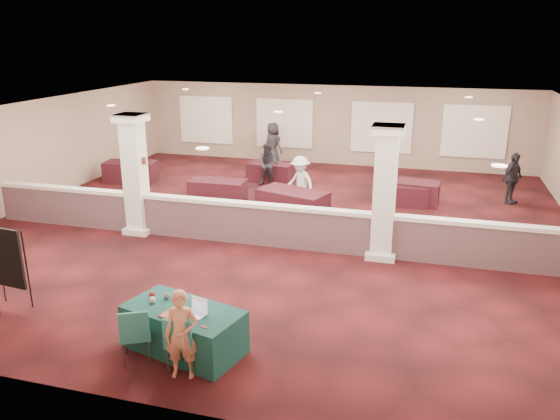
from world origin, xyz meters
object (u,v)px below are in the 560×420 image
(near_table, at_px, (184,329))
(conf_chair_main, at_px, (181,339))
(far_table_front_left, at_px, (218,191))
(attendee_a, at_px, (268,165))
(attendee_c, at_px, (512,178))
(far_table_back_right, at_px, (410,192))
(far_table_front_right, at_px, (402,195))
(woman, at_px, (182,335))
(conf_chair_side, at_px, (135,331))
(far_table_back_center, at_px, (270,172))
(attendee_d, at_px, (273,144))
(far_table_front_center, at_px, (293,204))
(easel_board, at_px, (2,258))
(attendee_b, at_px, (300,182))
(far_table_back_left, at_px, (131,172))

(near_table, relative_size, conf_chair_main, 2.06)
(far_table_front_left, xyz_separation_m, attendee_a, (1.00, 2.29, 0.40))
(attendee_c, bearing_deg, far_table_back_right, 144.09)
(far_table_front_right, distance_m, attendee_a, 4.83)
(woman, bearing_deg, attendee_c, 48.63)
(near_table, bearing_deg, attendee_c, 74.37)
(conf_chair_side, xyz_separation_m, far_table_back_center, (-1.24, 11.76, -0.26))
(far_table_front_right, relative_size, attendee_d, 0.90)
(far_table_front_center, height_order, attendee_a, attendee_a)
(easel_board, bearing_deg, near_table, -0.17)
(woman, height_order, far_table_back_center, woman)
(easel_board, relative_size, far_table_front_right, 1.06)
(easel_board, relative_size, attendee_a, 1.11)
(near_table, relative_size, attendee_c, 1.23)
(easel_board, height_order, far_table_back_center, easel_board)
(far_table_back_center, bearing_deg, easel_board, -101.08)
(far_table_back_right, xyz_separation_m, attendee_b, (-3.24, -1.39, 0.45))
(far_table_back_center, bearing_deg, near_table, -80.75)
(far_table_back_left, relative_size, far_table_back_right, 1.02)
(far_table_front_left, bearing_deg, far_table_front_right, 12.72)
(far_table_back_center, xyz_separation_m, attendee_b, (1.82, -2.87, 0.48))
(far_table_back_right, height_order, attendee_b, attendee_b)
(near_table, bearing_deg, woman, -50.97)
(conf_chair_side, height_order, far_table_front_left, conf_chair_side)
(conf_chair_main, height_order, far_table_front_right, conf_chair_main)
(attendee_d, bearing_deg, attendee_a, 134.55)
(far_table_front_left, relative_size, far_table_front_right, 1.11)
(conf_chair_side, distance_m, far_table_front_left, 9.05)
(easel_board, xyz_separation_m, attendee_b, (3.93, 7.91, -0.26))
(far_table_back_right, bearing_deg, far_table_front_center, -143.68)
(attendee_b, bearing_deg, attendee_c, 49.25)
(near_table, distance_m, easel_board, 4.01)
(near_table, distance_m, attendee_a, 10.64)
(conf_chair_main, bearing_deg, far_table_back_left, 121.30)
(woman, height_order, attendee_c, attendee_c)
(far_table_back_right, height_order, attendee_a, attendee_a)
(far_table_front_left, height_order, attendee_c, attendee_c)
(far_table_back_center, bearing_deg, attendee_b, -57.54)
(far_table_back_left, bearing_deg, attendee_c, 3.81)
(conf_chair_main, xyz_separation_m, far_table_front_center, (-0.22, 7.92, -0.17))
(far_table_front_left, bearing_deg, far_table_back_left, 159.59)
(attendee_a, distance_m, attendee_b, 2.76)
(conf_chair_side, distance_m, attendee_b, 8.91)
(far_table_back_left, bearing_deg, far_table_front_left, -20.41)
(far_table_front_right, xyz_separation_m, attendee_a, (-4.71, 1.00, 0.44))
(attendee_a, bearing_deg, woman, -83.11)
(far_table_back_left, distance_m, attendee_a, 5.08)
(attendee_a, bearing_deg, attendee_d, 100.24)
(near_table, relative_size, far_table_back_right, 1.12)
(near_table, xyz_separation_m, attendee_c, (6.32, 10.56, 0.43))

